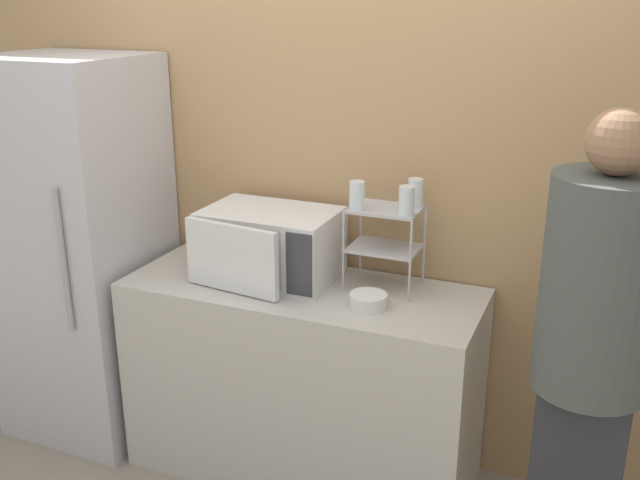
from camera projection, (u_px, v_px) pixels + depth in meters
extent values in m
cube|color=tan|center=(332.00, 173.00, 3.11)|extent=(8.00, 0.06, 2.60)
cube|color=#B7B2A8|center=(302.00, 381.00, 3.10)|extent=(1.49, 0.58, 0.89)
cube|color=silver|center=(271.00, 243.00, 3.02)|extent=(0.56, 0.37, 0.29)
cube|color=#B7B2A8|center=(238.00, 255.00, 2.89)|extent=(0.40, 0.01, 0.25)
cube|color=#333338|center=(299.00, 265.00, 2.78)|extent=(0.11, 0.01, 0.26)
cube|color=silver|center=(231.00, 258.00, 2.85)|extent=(0.43, 0.08, 0.28)
cylinder|color=#B2B2B7|center=(343.00, 251.00, 2.86)|extent=(0.01, 0.01, 0.34)
cylinder|color=#B2B2B7|center=(410.00, 261.00, 2.75)|extent=(0.01, 0.01, 0.34)
cylinder|color=#B2B2B7|center=(361.00, 236.00, 3.04)|extent=(0.01, 0.01, 0.34)
cylinder|color=#B2B2B7|center=(424.00, 245.00, 2.93)|extent=(0.01, 0.01, 0.34)
cube|color=#B2B2B7|center=(384.00, 248.00, 2.89)|extent=(0.28, 0.21, 0.01)
cube|color=#B2B2B7|center=(385.00, 209.00, 2.84)|extent=(0.28, 0.21, 0.01)
cylinder|color=silver|center=(357.00, 196.00, 2.80)|extent=(0.06, 0.06, 0.11)
cylinder|color=silver|center=(416.00, 193.00, 2.84)|extent=(0.06, 0.06, 0.11)
cylinder|color=silver|center=(406.00, 201.00, 2.72)|extent=(0.06, 0.06, 0.11)
cylinder|color=silver|center=(368.00, 306.00, 2.75)|extent=(0.08, 0.08, 0.01)
cylinder|color=silver|center=(368.00, 301.00, 2.75)|extent=(0.15, 0.15, 0.06)
cylinder|color=#474C47|center=(600.00, 286.00, 2.26)|extent=(0.37, 0.37, 0.72)
sphere|color=#936B4C|center=(620.00, 142.00, 2.11)|extent=(0.20, 0.20, 0.20)
cube|color=#B7B7BC|center=(81.00, 251.00, 3.35)|extent=(0.69, 0.63, 1.79)
cylinder|color=#99999E|center=(64.00, 262.00, 2.95)|extent=(0.02, 0.02, 0.63)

